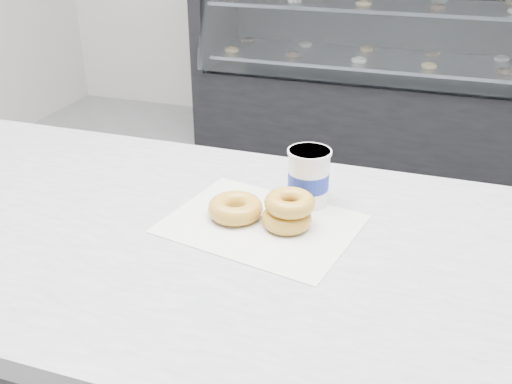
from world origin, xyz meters
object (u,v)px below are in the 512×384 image
coffee_cup (308,177)px  display_case (395,74)px  donut_single (235,208)px  donut_stack (288,211)px

coffee_cup → display_case: bearing=78.6°
display_case → donut_single: size_ratio=22.81×
donut_stack → donut_single: bearing=178.4°
donut_single → coffee_cup: bearing=40.4°
donut_stack → coffee_cup: size_ratio=0.98×
display_case → coffee_cup: (0.06, -2.55, 0.47)m
donut_stack → display_case: bearing=91.0°
display_case → donut_stack: display_case is taller
donut_stack → coffee_cup: (0.01, 0.10, 0.02)m
display_case → donut_stack: 2.69m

